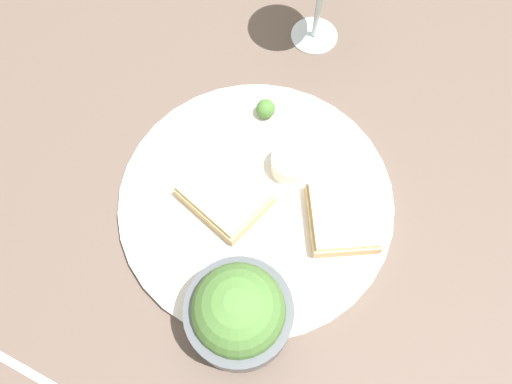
# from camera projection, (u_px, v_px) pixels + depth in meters

# --- Properties ---
(ground_plane) EXTENTS (4.00, 4.00, 0.00)m
(ground_plane) POSITION_uv_depth(u_px,v_px,m) (256.00, 203.00, 0.58)
(ground_plane) COLOR brown
(dinner_plate) EXTENTS (0.32, 0.32, 0.01)m
(dinner_plate) POSITION_uv_depth(u_px,v_px,m) (256.00, 201.00, 0.58)
(dinner_plate) COLOR silver
(dinner_plate) RESTS_ON ground_plane
(salad_bowl) EXTENTS (0.11, 0.11, 0.10)m
(salad_bowl) POSITION_uv_depth(u_px,v_px,m) (239.00, 312.00, 0.48)
(salad_bowl) COLOR #4C5156
(salad_bowl) RESTS_ON dinner_plate
(sauce_ramekin) EXTENTS (0.05, 0.05, 0.03)m
(sauce_ramekin) POSITION_uv_depth(u_px,v_px,m) (292.00, 162.00, 0.57)
(sauce_ramekin) COLOR white
(sauce_ramekin) RESTS_ON dinner_plate
(cheese_toast_near) EXTENTS (0.11, 0.11, 0.03)m
(cheese_toast_near) POSITION_uv_depth(u_px,v_px,m) (225.00, 195.00, 0.56)
(cheese_toast_near) COLOR tan
(cheese_toast_near) RESTS_ON dinner_plate
(cheese_toast_far) EXTENTS (0.10, 0.09, 0.03)m
(cheese_toast_far) POSITION_uv_depth(u_px,v_px,m) (343.00, 217.00, 0.55)
(cheese_toast_far) COLOR tan
(cheese_toast_far) RESTS_ON dinner_plate
(garnish) EXTENTS (0.02, 0.02, 0.02)m
(garnish) POSITION_uv_depth(u_px,v_px,m) (266.00, 109.00, 0.60)
(garnish) COLOR #477533
(garnish) RESTS_ON dinner_plate
(fork) EXTENTS (0.14, 0.14, 0.01)m
(fork) POSITION_uv_depth(u_px,v_px,m) (48.00, 384.00, 0.50)
(fork) COLOR silver
(fork) RESTS_ON ground_plane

